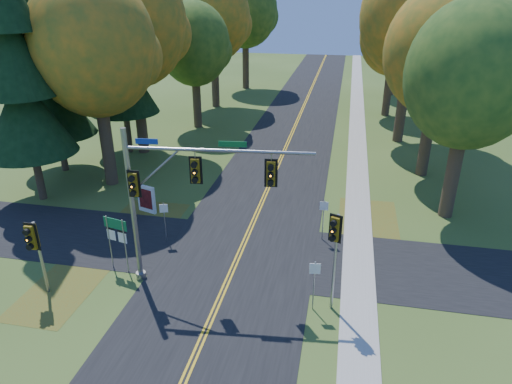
% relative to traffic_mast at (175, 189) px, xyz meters
% --- Properties ---
extents(ground, '(160.00, 160.00, 0.00)m').
position_rel_traffic_mast_xyz_m(ground, '(2.15, 1.10, -4.87)').
color(ground, '#354F1B').
rests_on(ground, ground).
extents(road_main, '(8.00, 160.00, 0.02)m').
position_rel_traffic_mast_xyz_m(road_main, '(2.15, 1.10, -4.86)').
color(road_main, black).
rests_on(road_main, ground).
extents(road_cross, '(60.00, 6.00, 0.02)m').
position_rel_traffic_mast_xyz_m(road_cross, '(2.15, 3.10, -4.86)').
color(road_cross, black).
rests_on(road_cross, ground).
extents(centerline_left, '(0.10, 160.00, 0.01)m').
position_rel_traffic_mast_xyz_m(centerline_left, '(2.05, 1.10, -4.84)').
color(centerline_left, gold).
rests_on(centerline_left, road_main).
extents(centerline_right, '(0.10, 160.00, 0.01)m').
position_rel_traffic_mast_xyz_m(centerline_right, '(2.25, 1.10, -4.84)').
color(centerline_right, gold).
rests_on(centerline_right, road_main).
extents(sidewalk_east, '(1.60, 160.00, 0.06)m').
position_rel_traffic_mast_xyz_m(sidewalk_east, '(8.35, 1.10, -4.84)').
color(sidewalk_east, '#9E998E').
rests_on(sidewalk_east, ground).
extents(leaf_patch_w_near, '(4.00, 6.00, 0.00)m').
position_rel_traffic_mast_xyz_m(leaf_patch_w_near, '(-4.35, 5.10, -4.86)').
color(leaf_patch_w_near, brown).
rests_on(leaf_patch_w_near, ground).
extents(leaf_patch_e, '(3.50, 8.00, 0.00)m').
position_rel_traffic_mast_xyz_m(leaf_patch_e, '(8.95, 7.10, -4.86)').
color(leaf_patch_e, brown).
rests_on(leaf_patch_e, ground).
extents(leaf_patch_w_far, '(3.00, 5.00, 0.00)m').
position_rel_traffic_mast_xyz_m(leaf_patch_w_far, '(-5.35, -1.90, -4.86)').
color(leaf_patch_w_far, brown).
rests_on(leaf_patch_w_far, ground).
extents(tree_w_a, '(8.00, 8.00, 14.15)m').
position_rel_traffic_mast_xyz_m(tree_w_a, '(-8.98, 10.49, 4.62)').
color(tree_w_a, '#38281C').
rests_on(tree_w_a, ground).
extents(tree_e_a, '(7.20, 7.20, 12.73)m').
position_rel_traffic_mast_xyz_m(tree_e_a, '(13.71, 9.88, 3.66)').
color(tree_e_a, '#38281C').
rests_on(tree_e_a, ground).
extents(tree_w_b, '(8.60, 8.60, 15.38)m').
position_rel_traffic_mast_xyz_m(tree_w_b, '(-9.57, 17.39, 5.50)').
color(tree_w_b, '#38281C').
rests_on(tree_w_b, ground).
extents(tree_e_b, '(7.60, 7.60, 13.33)m').
position_rel_traffic_mast_xyz_m(tree_e_b, '(13.12, 16.68, 4.03)').
color(tree_e_b, '#38281C').
rests_on(tree_e_b, ground).
extents(tree_w_c, '(6.80, 6.80, 11.91)m').
position_rel_traffic_mast_xyz_m(tree_w_c, '(-7.39, 25.57, 3.07)').
color(tree_w_c, '#38281C').
rests_on(tree_w_c, ground).
extents(tree_e_c, '(8.80, 8.80, 15.79)m').
position_rel_traffic_mast_xyz_m(tree_e_c, '(12.03, 24.79, 5.79)').
color(tree_e_c, '#38281C').
rests_on(tree_e_c, ground).
extents(tree_w_d, '(8.20, 8.20, 14.56)m').
position_rel_traffic_mast_xyz_m(tree_w_d, '(-7.98, 34.29, 4.91)').
color(tree_w_d, '#38281C').
rests_on(tree_w_d, ground).
extents(tree_e_d, '(7.00, 7.00, 12.32)m').
position_rel_traffic_mast_xyz_m(tree_e_d, '(11.41, 33.97, 3.37)').
color(tree_e_d, '#38281C').
rests_on(tree_e_d, ground).
extents(tree_w_e, '(8.40, 8.40, 14.97)m').
position_rel_traffic_mast_xyz_m(tree_w_e, '(-6.77, 45.19, 5.20)').
color(tree_w_e, '#38281C').
rests_on(tree_w_e, ground).
extents(tree_e_e, '(7.80, 7.80, 13.74)m').
position_rel_traffic_mast_xyz_m(tree_e_e, '(12.62, 44.68, 4.32)').
color(tree_e_e, '#38281C').
rests_on(tree_e_e, ground).
extents(pine_a, '(5.60, 5.60, 19.48)m').
position_rel_traffic_mast_xyz_m(pine_a, '(-12.35, 7.10, 4.31)').
color(pine_a, '#38281C').
rests_on(pine_a, ground).
extents(pine_b, '(5.60, 5.60, 17.31)m').
position_rel_traffic_mast_xyz_m(pine_b, '(-13.85, 12.10, 3.29)').
color(pine_b, '#38281C').
rests_on(pine_b, ground).
extents(pine_c, '(5.60, 5.60, 20.56)m').
position_rel_traffic_mast_xyz_m(pine_c, '(-10.85, 17.10, 4.82)').
color(pine_c, '#38281C').
rests_on(pine_c, ground).
extents(traffic_mast, '(8.32, 1.35, 7.57)m').
position_rel_traffic_mast_xyz_m(traffic_mast, '(0.00, 0.00, 0.00)').
color(traffic_mast, gray).
rests_on(traffic_mast, ground).
extents(east_signal_pole, '(0.52, 0.63, 4.74)m').
position_rel_traffic_mast_xyz_m(east_signal_pole, '(7.07, -0.80, -1.28)').
color(east_signal_pole, gray).
rests_on(east_signal_pole, ground).
extents(ped_signal_pole, '(0.59, 0.68, 3.75)m').
position_rel_traffic_mast_xyz_m(ped_signal_pole, '(-5.85, -2.24, -2.08)').
color(ped_signal_pole, gray).
rests_on(ped_signal_pole, ground).
extents(route_sign_cluster, '(1.34, 0.37, 2.93)m').
position_rel_traffic_mast_xyz_m(route_sign_cluster, '(-3.35, 0.34, -2.80)').
color(route_sign_cluster, gray).
rests_on(route_sign_cluster, ground).
extents(info_kiosk, '(1.28, 0.56, 1.78)m').
position_rel_traffic_mast_xyz_m(info_kiosk, '(-4.66, 6.61, -3.98)').
color(info_kiosk, silver).
rests_on(info_kiosk, ground).
extents(reg_sign_e_north, '(0.47, 0.07, 2.44)m').
position_rel_traffic_mast_xyz_m(reg_sign_e_north, '(6.35, 5.31, -3.20)').
color(reg_sign_e_north, gray).
rests_on(reg_sign_e_north, ground).
extents(reg_sign_e_south, '(0.47, 0.10, 2.46)m').
position_rel_traffic_mast_xyz_m(reg_sign_e_south, '(6.35, -0.86, -3.19)').
color(reg_sign_e_south, gray).
rests_on(reg_sign_e_south, ground).
extents(reg_sign_w, '(0.44, 0.18, 2.36)m').
position_rel_traffic_mast_xyz_m(reg_sign_w, '(-2.16, 3.43, -3.25)').
color(reg_sign_w, gray).
rests_on(reg_sign_w, ground).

